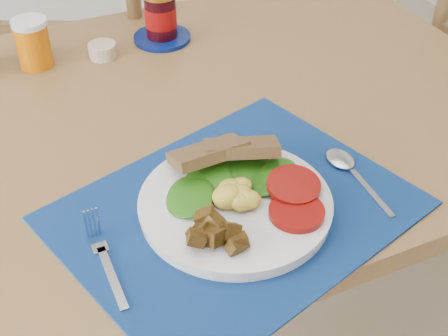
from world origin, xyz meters
name	(u,v)px	position (x,y,z in m)	size (l,w,h in m)	color
table	(157,156)	(0.00, 0.20, 0.67)	(1.40, 0.90, 0.75)	brown
chair_far	(79,62)	(-0.01, 0.79, 0.57)	(0.54, 0.53, 1.12)	brown
placemat	(235,210)	(0.03, -0.08, 0.75)	(0.49, 0.39, 0.00)	black
breakfast_plate	(233,202)	(0.02, -0.08, 0.77)	(0.28, 0.28, 0.07)	silver
fork	(104,258)	(-0.17, -0.10, 0.76)	(0.02, 0.17, 0.00)	#B2B5BA
spoon	(349,170)	(0.24, -0.07, 0.76)	(0.04, 0.18, 0.01)	#B2B5BA
juice_glass	(33,45)	(-0.15, 0.48, 0.80)	(0.07, 0.07, 0.09)	#D06305
ramekin	(102,51)	(-0.02, 0.46, 0.76)	(0.06, 0.06, 0.03)	#BDA98B
jam_on_saucer	(161,19)	(0.12, 0.48, 0.80)	(0.12, 0.12, 0.11)	#051559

